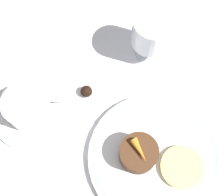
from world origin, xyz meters
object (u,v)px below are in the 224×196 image
(wine_glass, at_px, (153,33))
(dessert_cake, at_px, (138,153))
(coffee_cup, at_px, (27,107))
(dinner_plate, at_px, (155,157))

(wine_glass, height_order, dessert_cake, wine_glass)
(coffee_cup, xyz_separation_m, dessert_cake, (0.18, -0.12, -0.00))
(wine_glass, bearing_deg, dinner_plate, -100.34)
(coffee_cup, relative_size, dessert_cake, 1.60)
(dinner_plate, distance_m, coffee_cup, 0.24)
(dinner_plate, height_order, coffee_cup, coffee_cup)
(dinner_plate, relative_size, wine_glass, 2.20)
(dinner_plate, bearing_deg, coffee_cup, 149.05)
(coffee_cup, distance_m, dessert_cake, 0.21)
(wine_glass, bearing_deg, coffee_cup, -159.91)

